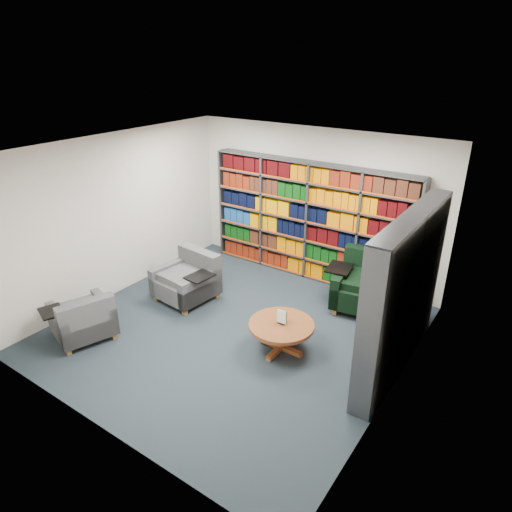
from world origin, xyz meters
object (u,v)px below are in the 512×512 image
Objects in this scene: chair_teal_front at (84,321)px; coffee_table at (281,329)px; chair_teal_left at (190,280)px; chair_green_right at (368,286)px.

chair_teal_front is 2.96m from coffee_table.
chair_green_right is at bearing 29.08° from chair_teal_left.
chair_green_right is 4.59m from chair_teal_front.
chair_teal_left reaches higher than coffee_table.
chair_teal_front is 1.16× the size of coffee_table.
chair_green_right reaches higher than chair_teal_front.
coffee_table is (-0.55, -1.92, -0.02)m from chair_green_right.
chair_green_right is (2.69, 1.50, 0.04)m from chair_teal_left.
chair_green_right is 2.00m from coffee_table.
chair_teal_left reaches higher than chair_teal_front.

